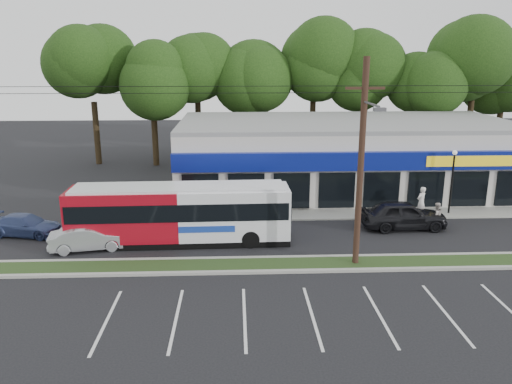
{
  "coord_description": "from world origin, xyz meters",
  "views": [
    {
      "loc": [
        -2.89,
        -21.72,
        9.99
      ],
      "look_at": [
        -1.77,
        5.0,
        2.7
      ],
      "focal_mm": 35.0,
      "sensor_mm": 36.0,
      "label": 1
    }
  ],
  "objects_px": {
    "utility_pole": "(358,158)",
    "lamp_post": "(453,175)",
    "car_silver": "(89,238)",
    "car_blue": "(26,225)",
    "car_dark": "(404,215)",
    "pedestrian_b": "(436,216)",
    "pedestrian_a": "(421,202)",
    "metrobus": "(180,213)"
  },
  "relations": [
    {
      "from": "car_dark",
      "to": "pedestrian_b",
      "type": "height_order",
      "value": "car_dark"
    },
    {
      "from": "utility_pole",
      "to": "pedestrian_b",
      "type": "xyz_separation_m",
      "value": [
        6.17,
        5.07,
        -4.59
      ]
    },
    {
      "from": "metrobus",
      "to": "car_silver",
      "type": "xyz_separation_m",
      "value": [
        -4.77,
        -0.93,
        -1.04
      ]
    },
    {
      "from": "car_silver",
      "to": "car_blue",
      "type": "height_order",
      "value": "car_silver"
    },
    {
      "from": "car_blue",
      "to": "pedestrian_b",
      "type": "bearing_deg",
      "value": -77.9
    },
    {
      "from": "lamp_post",
      "to": "pedestrian_b",
      "type": "relative_size",
      "value": 2.58
    },
    {
      "from": "utility_pole",
      "to": "pedestrian_a",
      "type": "distance_m",
      "value": 10.72
    },
    {
      "from": "pedestrian_b",
      "to": "utility_pole",
      "type": "bearing_deg",
      "value": 25.59
    },
    {
      "from": "car_silver",
      "to": "pedestrian_b",
      "type": "distance_m",
      "value": 19.88
    },
    {
      "from": "utility_pole",
      "to": "lamp_post",
      "type": "bearing_deg",
      "value": 43.95
    },
    {
      "from": "car_blue",
      "to": "car_dark",
      "type": "bearing_deg",
      "value": -77.34
    },
    {
      "from": "pedestrian_a",
      "to": "car_blue",
      "type": "bearing_deg",
      "value": -25.58
    },
    {
      "from": "car_dark",
      "to": "pedestrian_a",
      "type": "bearing_deg",
      "value": -41.02
    },
    {
      "from": "car_dark",
      "to": "utility_pole",
      "type": "bearing_deg",
      "value": 139.78
    },
    {
      "from": "metrobus",
      "to": "pedestrian_b",
      "type": "height_order",
      "value": "metrobus"
    },
    {
      "from": "metrobus",
      "to": "car_silver",
      "type": "relative_size",
      "value": 2.97
    },
    {
      "from": "car_dark",
      "to": "pedestrian_b",
      "type": "bearing_deg",
      "value": -97.75
    },
    {
      "from": "car_dark",
      "to": "car_blue",
      "type": "relative_size",
      "value": 1.19
    },
    {
      "from": "metrobus",
      "to": "pedestrian_a",
      "type": "bearing_deg",
      "value": 13.65
    },
    {
      "from": "metrobus",
      "to": "car_dark",
      "type": "relative_size",
      "value": 2.41
    },
    {
      "from": "utility_pole",
      "to": "pedestrian_a",
      "type": "relative_size",
      "value": 25.52
    },
    {
      "from": "car_dark",
      "to": "pedestrian_a",
      "type": "height_order",
      "value": "pedestrian_a"
    },
    {
      "from": "car_silver",
      "to": "lamp_post",
      "type": "bearing_deg",
      "value": -87.86
    },
    {
      "from": "utility_pole",
      "to": "pedestrian_a",
      "type": "bearing_deg",
      "value": 50.8
    },
    {
      "from": "lamp_post",
      "to": "pedestrian_a",
      "type": "distance_m",
      "value": 2.64
    },
    {
      "from": "car_silver",
      "to": "pedestrian_a",
      "type": "relative_size",
      "value": 2.07
    },
    {
      "from": "lamp_post",
      "to": "car_silver",
      "type": "height_order",
      "value": "lamp_post"
    },
    {
      "from": "car_blue",
      "to": "lamp_post",
      "type": "bearing_deg",
      "value": -71.76
    },
    {
      "from": "metrobus",
      "to": "car_dark",
      "type": "distance_m",
      "value": 13.21
    },
    {
      "from": "utility_pole",
      "to": "car_dark",
      "type": "distance_m",
      "value": 8.19
    },
    {
      "from": "car_blue",
      "to": "utility_pole",
      "type": "bearing_deg",
      "value": -93.76
    },
    {
      "from": "lamp_post",
      "to": "metrobus",
      "type": "xyz_separation_m",
      "value": [
        -16.96,
        -4.3,
        -0.96
      ]
    },
    {
      "from": "utility_pole",
      "to": "car_dark",
      "type": "height_order",
      "value": "utility_pole"
    },
    {
      "from": "car_dark",
      "to": "pedestrian_b",
      "type": "xyz_separation_m",
      "value": [
        1.89,
        -0.22,
        -0.03
      ]
    },
    {
      "from": "car_dark",
      "to": "pedestrian_b",
      "type": "distance_m",
      "value": 1.9
    },
    {
      "from": "lamp_post",
      "to": "pedestrian_b",
      "type": "height_order",
      "value": "lamp_post"
    },
    {
      "from": "car_silver",
      "to": "car_blue",
      "type": "distance_m",
      "value": 4.9
    },
    {
      "from": "utility_pole",
      "to": "metrobus",
      "type": "relative_size",
      "value": 4.15
    },
    {
      "from": "car_silver",
      "to": "utility_pole",
      "type": "bearing_deg",
      "value": -112.41
    },
    {
      "from": "pedestrian_a",
      "to": "car_silver",
      "type": "bearing_deg",
      "value": -17.55
    },
    {
      "from": "lamp_post",
      "to": "car_silver",
      "type": "distance_m",
      "value": 22.44
    },
    {
      "from": "car_dark",
      "to": "car_blue",
      "type": "distance_m",
      "value": 22.12
    }
  ]
}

